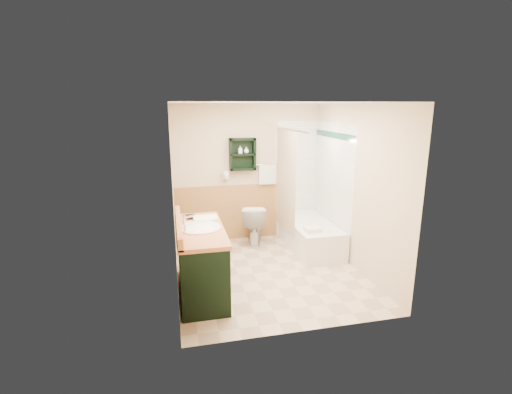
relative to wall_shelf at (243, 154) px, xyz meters
The scene contains 25 objects.
floor 2.09m from the wall_shelf, 85.93° to the right, with size 3.00×3.00×0.00m, color beige.
back_wall 0.38m from the wall_shelf, 48.99° to the left, with size 2.60×0.04×2.40m, color beige.
left_wall 1.89m from the wall_shelf, 130.97° to the right, with size 0.04×3.00×2.40m, color beige.
right_wall 2.03m from the wall_shelf, 44.70° to the right, with size 0.04×3.00×2.40m, color beige.
ceiling 1.66m from the wall_shelf, 85.93° to the right, with size 2.60×3.00×0.04m, color white.
wainscot_left 2.12m from the wall_shelf, 130.14° to the right, with size 2.98×2.98×1.00m, color tan, non-canonical shape.
wainscot_back 1.06m from the wall_shelf, 38.66° to the left, with size 2.58×2.58×1.00m, color tan, non-canonical shape.
mirror_frame 2.28m from the wall_shelf, 120.90° to the right, with size 1.30×1.30×1.00m, color olive, non-canonical shape.
mirror_glass 2.28m from the wall_shelf, 120.79° to the right, with size 1.20×1.20×0.90m, color white, non-canonical shape.
tile_right 1.61m from the wall_shelf, 25.39° to the right, with size 1.50×1.50×2.10m, color white, non-canonical shape.
tile_back 1.23m from the wall_shelf, ahead, with size 0.95×0.95×2.10m, color white, non-canonical shape.
tile_accent 1.56m from the wall_shelf, 25.55° to the right, with size 1.50×1.50×0.10m, color #13432E, non-canonical shape.
wall_shelf is the anchor object (origin of this frame).
hair_dryer 0.46m from the wall_shelf, behind, with size 0.10×0.24×0.18m, color silver, non-canonical shape.
towel_bar 0.49m from the wall_shelf, ahead, with size 0.40×0.06×0.40m, color white, non-canonical shape.
curtain_rod 1.01m from the wall_shelf, 46.11° to the right, with size 0.03×0.03×1.60m, color silver.
shower_curtain 0.89m from the wall_shelf, 37.30° to the right, with size 1.05×1.05×1.70m, color #B9A78C, non-canonical shape.
vanity 2.30m from the wall_shelf, 116.44° to the right, with size 0.59×1.39×0.88m, color black.
bathtub 1.79m from the wall_shelf, 32.15° to the right, with size 0.69×1.50×0.46m, color white.
toilet 1.23m from the wall_shelf, 53.64° to the right, with size 0.40×0.72×0.70m, color white.
counter_towel 1.80m from the wall_shelf, 118.36° to the right, with size 0.31×0.25×0.04m, color white.
vanity_book 1.79m from the wall_shelf, 128.70° to the right, with size 0.15×0.02×0.21m, color black.
tub_towel 1.78m from the wall_shelf, 51.92° to the right, with size 0.24×0.20×0.07m, color white.
soap_bottle_a 0.06m from the wall_shelf, behind, with size 0.06×0.13×0.06m, color white.
soap_bottle_b 0.09m from the wall_shelf, ahead, with size 0.08×0.11×0.08m, color white.
Camera 1 is at (-1.30, -4.82, 2.37)m, focal length 26.00 mm.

